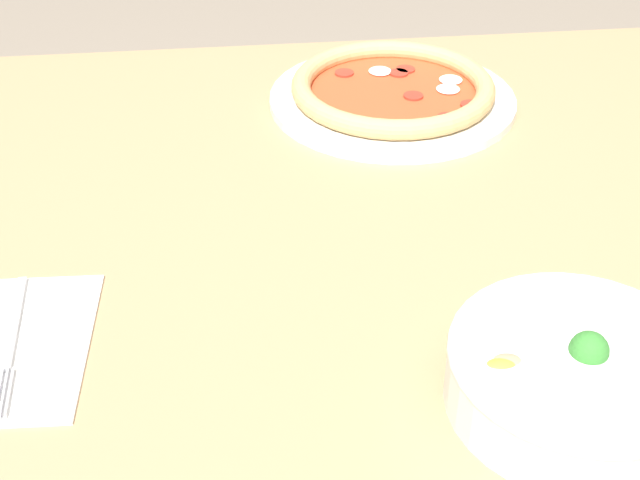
# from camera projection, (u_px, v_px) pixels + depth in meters

# --- Properties ---
(dining_table) EXTENTS (1.17, 1.03, 0.78)m
(dining_table) POSITION_uv_depth(u_px,v_px,m) (378.00, 307.00, 1.00)
(dining_table) COLOR tan
(dining_table) RESTS_ON ground_plane
(pizza) EXTENTS (0.33, 0.33, 0.04)m
(pizza) POSITION_uv_depth(u_px,v_px,m) (393.00, 92.00, 1.18)
(pizza) COLOR white
(pizza) RESTS_ON dining_table
(bowl) EXTENTS (0.21, 0.21, 0.07)m
(bowl) POSITION_uv_depth(u_px,v_px,m) (577.00, 374.00, 0.72)
(bowl) COLOR white
(bowl) RESTS_ON dining_table
(fork) EXTENTS (0.02, 0.19, 0.00)m
(fork) POSITION_uv_depth(u_px,v_px,m) (11.00, 340.00, 0.79)
(fork) COLOR silver
(fork) RESTS_ON napkin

